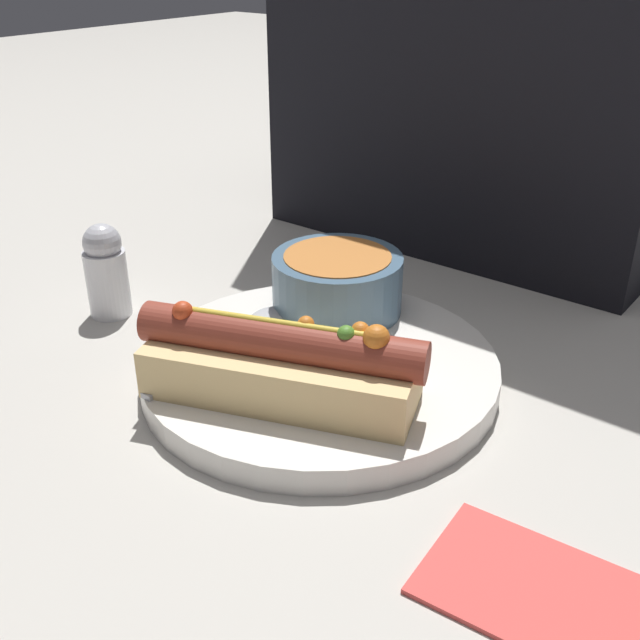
{
  "coord_description": "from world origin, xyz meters",
  "views": [
    {
      "loc": [
        0.29,
        -0.37,
        0.3
      ],
      "look_at": [
        0.0,
        0.0,
        0.05
      ],
      "focal_mm": 42.0,
      "sensor_mm": 36.0,
      "label": 1
    }
  ],
  "objects_px": {
    "hot_dog": "(282,363)",
    "spoon": "(253,329)",
    "soup_bowl": "(337,281)",
    "salt_shaker": "(106,271)",
    "seated_diner": "(486,6)"
  },
  "relations": [
    {
      "from": "spoon",
      "to": "hot_dog",
      "type": "bearing_deg",
      "value": -128.37
    },
    {
      "from": "hot_dog",
      "to": "soup_bowl",
      "type": "xyz_separation_m",
      "value": [
        -0.05,
        0.12,
        0.0
      ]
    },
    {
      "from": "soup_bowl",
      "to": "salt_shaker",
      "type": "bearing_deg",
      "value": -150.9
    },
    {
      "from": "hot_dog",
      "to": "seated_diner",
      "type": "bearing_deg",
      "value": 79.39
    },
    {
      "from": "hot_dog",
      "to": "salt_shaker",
      "type": "xyz_separation_m",
      "value": [
        -0.22,
        0.03,
        -0.0
      ]
    },
    {
      "from": "soup_bowl",
      "to": "seated_diner",
      "type": "xyz_separation_m",
      "value": [
        -0.02,
        0.26,
        0.19
      ]
    },
    {
      "from": "salt_shaker",
      "to": "seated_diner",
      "type": "xyz_separation_m",
      "value": [
        0.15,
        0.36,
        0.19
      ]
    },
    {
      "from": "seated_diner",
      "to": "soup_bowl",
      "type": "bearing_deg",
      "value": -85.26
    },
    {
      "from": "salt_shaker",
      "to": "seated_diner",
      "type": "distance_m",
      "value": 0.43
    },
    {
      "from": "hot_dog",
      "to": "spoon",
      "type": "height_order",
      "value": "hot_dog"
    },
    {
      "from": "soup_bowl",
      "to": "salt_shaker",
      "type": "xyz_separation_m",
      "value": [
        -0.17,
        -0.1,
        -0.0
      ]
    },
    {
      "from": "spoon",
      "to": "seated_diner",
      "type": "height_order",
      "value": "seated_diner"
    },
    {
      "from": "hot_dog",
      "to": "spoon",
      "type": "xyz_separation_m",
      "value": [
        -0.07,
        0.05,
        -0.02
      ]
    },
    {
      "from": "hot_dog",
      "to": "soup_bowl",
      "type": "height_order",
      "value": "hot_dog"
    },
    {
      "from": "soup_bowl",
      "to": "spoon",
      "type": "distance_m",
      "value": 0.08
    }
  ]
}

